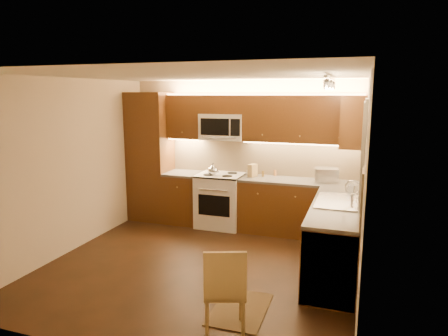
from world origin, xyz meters
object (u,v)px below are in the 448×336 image
at_px(soap_bottle, 352,187).
at_px(dining_chair, 224,289).
at_px(sink, 337,196).
at_px(knife_block, 253,170).
at_px(toaster_oven, 326,175).
at_px(microwave, 223,127).
at_px(kettle, 213,169).
at_px(stove, 220,200).

bearing_deg(soap_bottle, dining_chair, -98.77).
bearing_deg(sink, knife_block, 140.52).
bearing_deg(toaster_oven, soap_bottle, -68.22).
bearing_deg(microwave, soap_bottle, -19.13).
height_order(knife_block, dining_chair, knife_block).
xyz_separation_m(sink, toaster_oven, (-0.24, 1.20, 0.03)).
height_order(microwave, kettle, microwave).
bearing_deg(knife_block, stove, -148.79).
xyz_separation_m(microwave, knife_block, (0.55, -0.06, -0.71)).
bearing_deg(stove, microwave, 90.00).
bearing_deg(sink, kettle, 154.32).
bearing_deg(stove, dining_chair, -69.92).
relative_size(kettle, knife_block, 0.97).
height_order(stove, microwave, microwave).
xyz_separation_m(knife_block, soap_bottle, (1.61, -0.68, -0.02)).
bearing_deg(kettle, toaster_oven, -4.06).
bearing_deg(kettle, knife_block, 6.37).
height_order(toaster_oven, knife_block, toaster_oven).
relative_size(stove, sink, 1.07).
xyz_separation_m(stove, knife_block, (0.55, 0.07, 0.55)).
bearing_deg(stove, kettle, -128.50).
distance_m(microwave, knife_block, 0.90).
bearing_deg(knife_block, sink, -15.64).
height_order(soap_bottle, dining_chair, soap_bottle).
relative_size(microwave, soap_bottle, 4.31).
relative_size(toaster_oven, dining_chair, 0.41).
bearing_deg(soap_bottle, toaster_oven, 135.51).
height_order(stove, soap_bottle, soap_bottle).
relative_size(sink, dining_chair, 0.97).
xyz_separation_m(kettle, dining_chair, (1.19, -2.88, -0.58)).
xyz_separation_m(stove, sink, (2.00, -1.12, 0.52)).
bearing_deg(dining_chair, sink, 43.77).
height_order(microwave, toaster_oven, microwave).
bearing_deg(knife_block, toaster_oven, 24.06).
height_order(sink, toaster_oven, toaster_oven).
bearing_deg(knife_block, microwave, -162.83).
bearing_deg(sink, dining_chair, -115.75).
distance_m(kettle, dining_chair, 3.17).
distance_m(sink, soap_bottle, 0.54).
relative_size(stove, knife_block, 4.35).
distance_m(microwave, soap_bottle, 2.40).
distance_m(knife_block, soap_bottle, 1.75).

